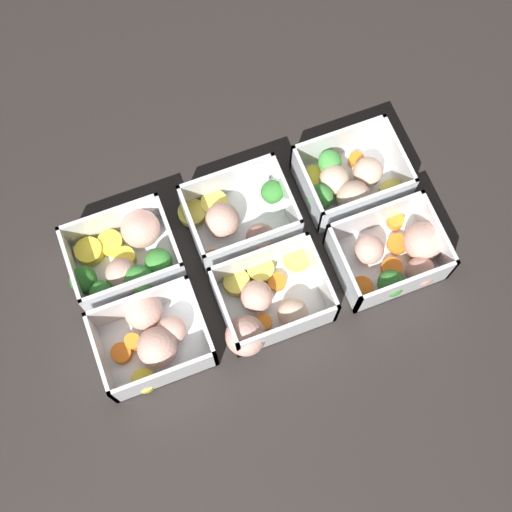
% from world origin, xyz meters
% --- Properties ---
extents(ground_plane, '(4.00, 4.00, 0.00)m').
position_xyz_m(ground_plane, '(0.00, 0.00, 0.00)').
color(ground_plane, '#282321').
extents(container_near_left, '(0.14, 0.12, 0.06)m').
position_xyz_m(container_near_left, '(-0.15, -0.05, 0.02)').
color(container_near_left, white).
rests_on(container_near_left, ground_plane).
extents(container_near_center, '(0.15, 0.12, 0.06)m').
position_xyz_m(container_near_center, '(0.00, -0.06, 0.02)').
color(container_near_center, white).
rests_on(container_near_center, ground_plane).
extents(container_near_right, '(0.14, 0.12, 0.06)m').
position_xyz_m(container_near_right, '(0.16, -0.06, 0.03)').
color(container_near_right, white).
rests_on(container_near_right, ground_plane).
extents(container_far_left, '(0.15, 0.11, 0.06)m').
position_xyz_m(container_far_left, '(-0.17, 0.07, 0.03)').
color(container_far_left, white).
rests_on(container_far_left, ground_plane).
extents(container_far_center, '(0.16, 0.14, 0.06)m').
position_xyz_m(container_far_center, '(0.01, 0.07, 0.02)').
color(container_far_center, white).
rests_on(container_far_center, ground_plane).
extents(container_far_right, '(0.14, 0.13, 0.06)m').
position_xyz_m(container_far_right, '(0.16, 0.05, 0.03)').
color(container_far_right, white).
rests_on(container_far_right, ground_plane).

